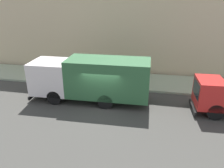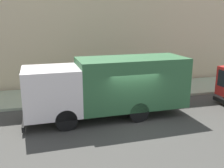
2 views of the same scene
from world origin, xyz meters
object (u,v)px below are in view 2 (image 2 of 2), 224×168
Objects in this scene: pedestrian_third at (129,77)px; large_utility_truck at (109,85)px; pedestrian_standing at (113,81)px; pedestrian_walking at (74,84)px; traffic_cone_orange at (57,98)px; street_sign_post at (116,77)px.

large_utility_truck is at bearing 125.65° from pedestrian_third.
pedestrian_standing is at bearing 97.59° from pedestrian_third.
pedestrian_walking is 2.64× the size of traffic_cone_orange.
large_utility_truck is at bearing -135.59° from traffic_cone_orange.
pedestrian_standing is 3.92m from traffic_cone_orange.
traffic_cone_orange is 3.87m from street_sign_post.
pedestrian_walking is at bearing -53.10° from traffic_cone_orange.
traffic_cone_orange is at bearing 88.15° from street_sign_post.
large_utility_truck is at bearing 156.30° from street_sign_post.
pedestrian_third is (0.84, -4.03, 0.05)m from pedestrian_walking.
large_utility_truck is 5.11m from pedestrian_third.
pedestrian_standing is 0.75× the size of street_sign_post.
street_sign_post is at bearing 32.55° from pedestrian_standing.
pedestrian_third is at bearing -32.53° from large_utility_truck.
street_sign_post is at bearing 117.30° from pedestrian_third.
pedestrian_walking is at bearing -53.21° from pedestrian_standing.
pedestrian_standing is 1.09m from street_sign_post.
pedestrian_third reaches higher than traffic_cone_orange.
street_sign_post reaches higher than pedestrian_third.
traffic_cone_orange is (-1.71, 5.19, -0.60)m from pedestrian_third.
large_utility_truck reaches higher than pedestrian_third.
pedestrian_third is 5.49m from traffic_cone_orange.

